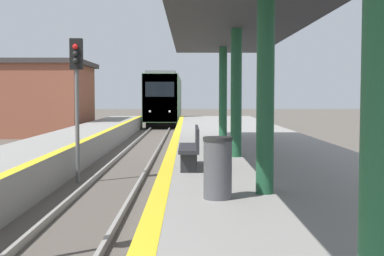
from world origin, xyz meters
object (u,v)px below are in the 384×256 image
bench (192,146)px  signal_mid (77,82)px  trash_bin (218,168)px  train (166,99)px

bench → signal_mid: bearing=131.6°
signal_mid → bench: bearing=-48.4°
signal_mid → bench: signal_mid is taller
trash_bin → bench: bearing=96.1°
train → trash_bin: bearing=-86.5°
bench → trash_bin: bearing=-83.9°
trash_bin → bench: trash_bin is taller
signal_mid → bench: (3.35, -3.78, -1.52)m
signal_mid → bench: size_ratio=2.17×
train → bench: (2.21, -38.78, -0.83)m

